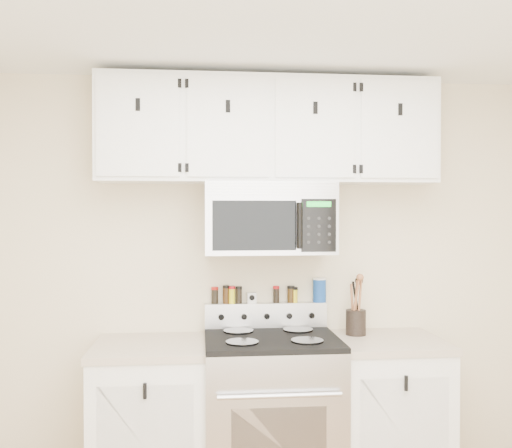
{
  "coord_description": "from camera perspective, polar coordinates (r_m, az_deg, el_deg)",
  "views": [
    {
      "loc": [
        -0.4,
        -1.81,
        1.65
      ],
      "look_at": [
        -0.09,
        1.45,
        1.6
      ],
      "focal_mm": 40.0,
      "sensor_mm": 36.0,
      "label": 1
    }
  ],
  "objects": [
    {
      "name": "back_wall",
      "position": [
        3.6,
        0.93,
        -5.44
      ],
      "size": [
        3.5,
        0.01,
        2.5
      ],
      "primitive_type": "cube",
      "color": "beige",
      "rests_on": "floor"
    },
    {
      "name": "range",
      "position": [
        3.46,
        1.55,
        -18.69
      ],
      "size": [
        0.76,
        0.65,
        1.1
      ],
      "color": "#B7B7BA",
      "rests_on": "floor"
    },
    {
      "name": "base_cabinet_left",
      "position": [
        3.48,
        -10.51,
        -19.05
      ],
      "size": [
        0.64,
        0.62,
        0.92
      ],
      "color": "white",
      "rests_on": "floor"
    },
    {
      "name": "base_cabinet_right",
      "position": [
        3.64,
        12.92,
        -18.16
      ],
      "size": [
        0.64,
        0.62,
        0.92
      ],
      "color": "white",
      "rests_on": "floor"
    },
    {
      "name": "microwave",
      "position": [
        3.39,
        1.3,
        0.59
      ],
      "size": [
        0.76,
        0.44,
        0.42
      ],
      "color": "#9E9EA3",
      "rests_on": "back_wall"
    },
    {
      "name": "upper_cabinets",
      "position": [
        3.45,
        1.25,
        9.27
      ],
      "size": [
        2.0,
        0.35,
        0.62
      ],
      "color": "white",
      "rests_on": "back_wall"
    },
    {
      "name": "utensil_crock",
      "position": [
        3.56,
        9.95,
        -9.46
      ],
      "size": [
        0.12,
        0.12,
        0.35
      ],
      "color": "black",
      "rests_on": "base_cabinet_right"
    },
    {
      "name": "kitchen_timer",
      "position": [
        3.57,
        -0.44,
        -7.39
      ],
      "size": [
        0.06,
        0.05,
        0.07
      ],
      "primitive_type": "cube",
      "rotation": [
        0.0,
        0.0,
        0.07
      ],
      "color": "white",
      "rests_on": "range"
    },
    {
      "name": "salt_canister",
      "position": [
        3.63,
        6.37,
        -6.57
      ],
      "size": [
        0.08,
        0.08,
        0.15
      ],
      "color": "#164499",
      "rests_on": "range"
    },
    {
      "name": "spice_jar_0",
      "position": [
        3.56,
        -4.14,
        -7.11
      ],
      "size": [
        0.04,
        0.04,
        0.1
      ],
      "color": "black",
      "rests_on": "range"
    },
    {
      "name": "spice_jar_1",
      "position": [
        3.56,
        -3.01,
        -7.04
      ],
      "size": [
        0.04,
        0.04,
        0.11
      ],
      "color": "#39220D",
      "rests_on": "range"
    },
    {
      "name": "spice_jar_2",
      "position": [
        3.56,
        -2.43,
        -7.07
      ],
      "size": [
        0.04,
        0.04,
        0.11
      ],
      "color": "yellow",
      "rests_on": "range"
    },
    {
      "name": "spice_jar_3",
      "position": [
        3.56,
        -1.72,
        -7.08
      ],
      "size": [
        0.04,
        0.04,
        0.1
      ],
      "color": "black",
      "rests_on": "range"
    },
    {
      "name": "spice_jar_4",
      "position": [
        3.59,
        2.03,
        -7.04
      ],
      "size": [
        0.04,
        0.04,
        0.1
      ],
      "color": "black",
      "rests_on": "range"
    },
    {
      "name": "spice_jar_5",
      "position": [
        3.6,
        3.51,
        -7.01
      ],
      "size": [
        0.05,
        0.05,
        0.1
      ],
      "color": "#3B270E",
      "rests_on": "range"
    },
    {
      "name": "spice_jar_6",
      "position": [
        3.6,
        3.88,
        -7.06
      ],
      "size": [
        0.04,
        0.04,
        0.1
      ],
      "color": "yellow",
      "rests_on": "range"
    }
  ]
}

